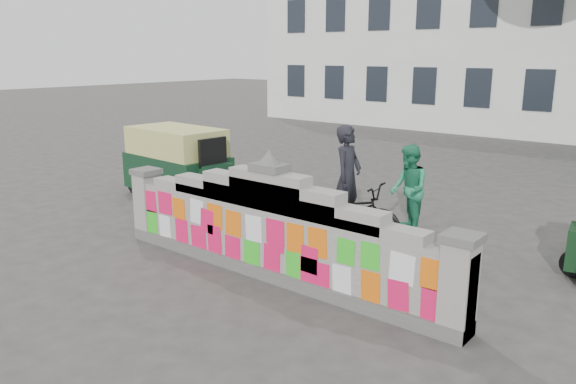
# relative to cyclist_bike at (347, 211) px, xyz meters

# --- Properties ---
(ground) EXTENTS (100.00, 100.00, 0.00)m
(ground) POSITION_rel_cyclist_bike_xyz_m (0.06, -2.23, -0.56)
(ground) COLOR #383533
(ground) RESTS_ON ground
(parapet_wall) EXTENTS (6.48, 0.44, 2.01)m
(parapet_wall) POSITION_rel_cyclist_bike_xyz_m (0.06, -2.23, 0.19)
(parapet_wall) COLOR #4C4C49
(parapet_wall) RESTS_ON ground
(building) EXTENTS (16.00, 10.00, 8.90)m
(building) POSITION_rel_cyclist_bike_xyz_m (-6.94, 19.76, 3.45)
(building) COLOR silver
(building) RESTS_ON ground
(cyclist_bike) EXTENTS (2.22, 1.02, 1.12)m
(cyclist_bike) POSITION_rel_cyclist_bike_xyz_m (0.00, 0.00, 0.00)
(cyclist_bike) COLOR black
(cyclist_bike) RESTS_ON ground
(cyclist_rider) EXTENTS (0.54, 0.75, 1.90)m
(cyclist_rider) POSITION_rel_cyclist_bike_xyz_m (-0.00, 0.00, 0.39)
(cyclist_rider) COLOR black
(cyclist_rider) RESTS_ON ground
(pedestrian) EXTENTS (1.04, 1.05, 1.71)m
(pedestrian) POSITION_rel_cyclist_bike_xyz_m (0.62, 1.18, 0.30)
(pedestrian) COLOR #24875E
(pedestrian) RESTS_ON ground
(rickshaw_left) EXTENTS (3.05, 1.55, 1.67)m
(rickshaw_left) POSITION_rel_cyclist_bike_xyz_m (-4.96, 0.21, 0.30)
(rickshaw_left) COLOR black
(rickshaw_left) RESTS_ON ground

